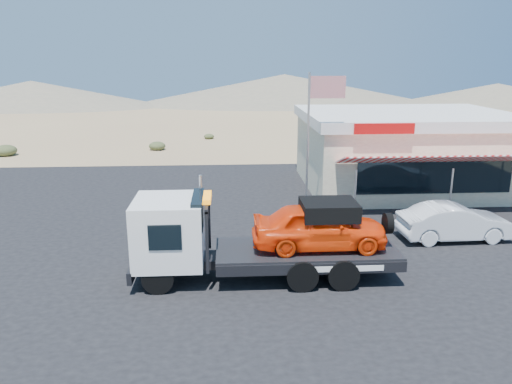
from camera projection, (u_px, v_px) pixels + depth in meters
ground at (190, 257)px, 17.04m from camera, size 120.00×120.00×0.00m
asphalt_lot at (245, 227)px, 20.04m from camera, size 32.00×24.00×0.02m
tow_truck at (259, 234)px, 15.09m from camera, size 7.94×2.35×2.66m
white_sedan at (455, 222)px, 18.45m from camera, size 4.15×1.58×1.35m
jerky_store at (404, 149)px, 25.78m from camera, size 10.40×9.97×3.90m
flagpole at (314, 128)px, 20.68m from camera, size 1.55×0.10×6.00m
distant_hills at (145, 92)px, 69.08m from camera, size 126.00×48.00×4.20m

